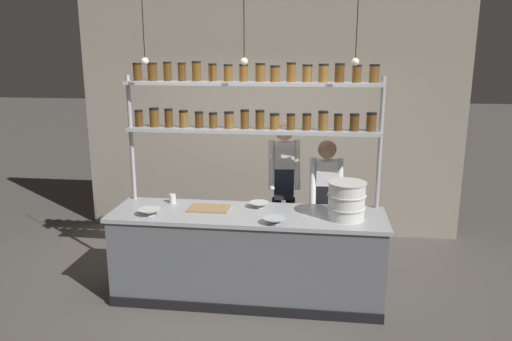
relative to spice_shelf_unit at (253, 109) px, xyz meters
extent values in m
plane|color=#5B5651|center=(-0.01, -0.33, -1.92)|extent=(40.00, 40.00, 0.00)
cube|color=#9E9384|center=(-0.01, 1.68, -0.33)|extent=(5.15, 0.12, 3.19)
cube|color=slate|center=(-0.01, -0.33, -1.48)|extent=(2.69, 0.72, 0.88)
cube|color=#ADAFB5|center=(-0.01, -0.33, -1.02)|extent=(2.75, 0.76, 0.04)
cube|color=black|center=(-0.01, -0.69, -1.87)|extent=(2.69, 0.03, 0.10)
cylinder|color=#ADAFB5|center=(-1.31, 0.00, -0.80)|extent=(0.04, 0.04, 2.26)
cylinder|color=#ADAFB5|center=(1.29, 0.00, -0.80)|extent=(0.04, 0.04, 2.26)
cube|color=#ADAFB5|center=(-0.01, 0.00, -0.22)|extent=(2.59, 0.28, 0.04)
cylinder|color=#513314|center=(-1.21, 0.00, -0.13)|extent=(0.08, 0.08, 0.15)
cylinder|color=black|center=(-1.21, 0.00, -0.04)|extent=(0.09, 0.09, 0.02)
cylinder|color=brown|center=(-1.04, 0.00, -0.12)|extent=(0.10, 0.10, 0.18)
cylinder|color=black|center=(-1.04, 0.00, -0.02)|extent=(0.10, 0.10, 0.02)
cylinder|color=#513314|center=(-0.89, 0.00, -0.12)|extent=(0.09, 0.09, 0.17)
cylinder|color=black|center=(-0.89, 0.00, -0.02)|extent=(0.09, 0.09, 0.02)
cylinder|color=brown|center=(-0.73, 0.00, -0.13)|extent=(0.09, 0.09, 0.16)
cylinder|color=black|center=(-0.73, 0.00, -0.04)|extent=(0.09, 0.09, 0.02)
cylinder|color=#513314|center=(-0.56, 0.00, -0.13)|extent=(0.09, 0.09, 0.15)
cylinder|color=black|center=(-0.56, 0.00, -0.05)|extent=(0.09, 0.09, 0.02)
cylinder|color=brown|center=(-0.41, 0.00, -0.14)|extent=(0.09, 0.09, 0.14)
cylinder|color=black|center=(-0.41, 0.00, -0.05)|extent=(0.09, 0.09, 0.02)
cylinder|color=brown|center=(-0.25, 0.00, -0.13)|extent=(0.10, 0.10, 0.15)
cylinder|color=black|center=(-0.25, 0.00, -0.04)|extent=(0.10, 0.10, 0.02)
cylinder|color=brown|center=(-0.08, 0.00, -0.12)|extent=(0.09, 0.09, 0.18)
cylinder|color=black|center=(-0.08, 0.00, -0.02)|extent=(0.09, 0.09, 0.02)
cylinder|color=brown|center=(0.07, 0.00, -0.12)|extent=(0.09, 0.09, 0.17)
cylinder|color=black|center=(0.07, 0.00, -0.02)|extent=(0.09, 0.09, 0.02)
cylinder|color=brown|center=(0.22, 0.00, -0.14)|extent=(0.10, 0.10, 0.14)
cylinder|color=black|center=(0.22, 0.00, -0.05)|extent=(0.10, 0.10, 0.02)
cylinder|color=brown|center=(0.39, 0.00, -0.13)|extent=(0.09, 0.09, 0.14)
cylinder|color=black|center=(0.39, 0.00, -0.05)|extent=(0.09, 0.09, 0.02)
cylinder|color=brown|center=(0.55, 0.00, -0.13)|extent=(0.09, 0.09, 0.15)
cylinder|color=black|center=(0.55, 0.00, -0.05)|extent=(0.09, 0.09, 0.02)
cylinder|color=brown|center=(0.71, 0.00, -0.12)|extent=(0.10, 0.10, 0.17)
cylinder|color=black|center=(0.71, 0.00, -0.02)|extent=(0.10, 0.10, 0.02)
cylinder|color=#513314|center=(0.86, 0.00, -0.13)|extent=(0.08, 0.08, 0.15)
cylinder|color=black|center=(0.86, 0.00, -0.05)|extent=(0.09, 0.09, 0.02)
cylinder|color=#513314|center=(1.02, 0.00, -0.13)|extent=(0.09, 0.09, 0.15)
cylinder|color=black|center=(1.02, 0.00, -0.04)|extent=(0.09, 0.09, 0.02)
cylinder|color=brown|center=(1.19, 0.00, -0.12)|extent=(0.10, 0.10, 0.17)
cylinder|color=black|center=(1.19, 0.00, -0.03)|extent=(0.10, 0.10, 0.02)
cube|color=#ADAFB5|center=(-0.01, 0.00, 0.25)|extent=(2.59, 0.28, 0.04)
cylinder|color=#513314|center=(-1.20, 0.00, 0.35)|extent=(0.09, 0.09, 0.16)
cylinder|color=black|center=(-1.20, 0.00, 0.44)|extent=(0.09, 0.09, 0.02)
cylinder|color=#513314|center=(-1.04, 0.00, 0.35)|extent=(0.10, 0.10, 0.16)
cylinder|color=black|center=(-1.04, 0.00, 0.45)|extent=(0.10, 0.10, 0.02)
cylinder|color=#513314|center=(-0.88, 0.00, 0.36)|extent=(0.08, 0.08, 0.17)
cylinder|color=black|center=(-0.88, 0.00, 0.46)|extent=(0.09, 0.09, 0.02)
cylinder|color=#513314|center=(-0.73, 0.00, 0.36)|extent=(0.08, 0.08, 0.17)
cylinder|color=black|center=(-0.73, 0.00, 0.45)|extent=(0.08, 0.08, 0.02)
cylinder|color=brown|center=(-0.57, 0.00, 0.36)|extent=(0.09, 0.09, 0.18)
cylinder|color=black|center=(-0.57, 0.00, 0.46)|extent=(0.09, 0.09, 0.02)
cylinder|color=brown|center=(-0.41, 0.00, 0.35)|extent=(0.08, 0.08, 0.16)
cylinder|color=black|center=(-0.41, 0.00, 0.44)|extent=(0.09, 0.09, 0.02)
cylinder|color=brown|center=(-0.25, 0.00, 0.35)|extent=(0.09, 0.09, 0.15)
cylinder|color=black|center=(-0.25, 0.00, 0.43)|extent=(0.09, 0.09, 0.02)
cylinder|color=brown|center=(-0.09, 0.00, 0.35)|extent=(0.09, 0.09, 0.15)
cylinder|color=black|center=(-0.09, 0.00, 0.43)|extent=(0.09, 0.09, 0.02)
cylinder|color=brown|center=(0.08, 0.00, 0.35)|extent=(0.10, 0.10, 0.16)
cylinder|color=black|center=(0.08, 0.00, 0.44)|extent=(0.10, 0.10, 0.02)
cylinder|color=brown|center=(0.22, 0.00, 0.34)|extent=(0.10, 0.10, 0.14)
cylinder|color=black|center=(0.22, 0.00, 0.42)|extent=(0.10, 0.10, 0.02)
cylinder|color=brown|center=(0.38, 0.00, 0.36)|extent=(0.09, 0.09, 0.17)
cylinder|color=black|center=(0.38, 0.00, 0.45)|extent=(0.09, 0.09, 0.02)
cylinder|color=brown|center=(0.54, 0.00, 0.35)|extent=(0.10, 0.10, 0.15)
cylinder|color=black|center=(0.54, 0.00, 0.43)|extent=(0.10, 0.10, 0.02)
cylinder|color=brown|center=(0.70, 0.00, 0.35)|extent=(0.10, 0.10, 0.16)
cylinder|color=black|center=(0.70, 0.00, 0.44)|extent=(0.10, 0.10, 0.02)
cylinder|color=#513314|center=(0.86, 0.00, 0.35)|extent=(0.10, 0.10, 0.16)
cylinder|color=black|center=(0.86, 0.00, 0.45)|extent=(0.10, 0.10, 0.02)
cylinder|color=brown|center=(1.02, 0.00, 0.35)|extent=(0.09, 0.09, 0.15)
cylinder|color=black|center=(1.02, 0.00, 0.43)|extent=(0.09, 0.09, 0.02)
cylinder|color=brown|center=(1.19, 0.00, 0.35)|extent=(0.10, 0.10, 0.16)
cylinder|color=black|center=(1.19, 0.00, 0.44)|extent=(0.10, 0.10, 0.02)
cylinder|color=black|center=(0.21, 0.49, -1.51)|extent=(0.11, 0.11, 0.84)
cylinder|color=black|center=(0.37, 0.51, -1.51)|extent=(0.11, 0.11, 0.84)
cube|color=#232838|center=(0.29, 0.50, -0.91)|extent=(0.24, 0.20, 0.36)
cube|color=white|center=(0.29, 0.50, -0.58)|extent=(0.24, 0.21, 0.30)
sphere|color=beige|center=(0.29, 0.50, -0.30)|extent=(0.22, 0.22, 0.22)
cylinder|color=white|center=(0.15, 0.42, -0.68)|extent=(0.10, 0.26, 0.55)
cylinder|color=white|center=(0.44, 0.46, -0.68)|extent=(0.10, 0.26, 0.55)
cylinder|color=black|center=(0.69, 0.25, -1.55)|extent=(0.11, 0.11, 0.76)
cylinder|color=black|center=(0.85, 0.26, -1.55)|extent=(0.11, 0.11, 0.76)
cube|color=black|center=(0.77, 0.25, -1.00)|extent=(0.23, 0.18, 0.33)
cube|color=white|center=(0.77, 0.25, -0.70)|extent=(0.23, 0.19, 0.27)
sphere|color=#A37A5B|center=(0.77, 0.25, -0.45)|extent=(0.20, 0.20, 0.20)
cylinder|color=white|center=(0.63, 0.19, -0.79)|extent=(0.08, 0.24, 0.50)
cylinder|color=white|center=(0.91, 0.20, -0.79)|extent=(0.08, 0.24, 0.50)
cylinder|color=white|center=(0.96, -0.38, -0.95)|extent=(0.35, 0.35, 0.11)
cylinder|color=silver|center=(0.96, -0.38, -0.89)|extent=(0.37, 0.37, 0.01)
cylinder|color=white|center=(0.96, -0.38, -0.83)|extent=(0.35, 0.35, 0.11)
cylinder|color=silver|center=(0.96, -0.38, -0.77)|extent=(0.37, 0.37, 0.01)
cylinder|color=white|center=(0.96, -0.38, -0.71)|extent=(0.35, 0.35, 0.11)
cylinder|color=silver|center=(0.96, -0.38, -0.64)|extent=(0.37, 0.37, 0.01)
cube|color=#A88456|center=(-0.41, -0.28, -0.99)|extent=(0.40, 0.26, 0.02)
cylinder|color=silver|center=(0.08, -0.14, -1.00)|extent=(0.09, 0.09, 0.01)
cone|color=silver|center=(0.08, -0.14, -0.98)|extent=(0.21, 0.21, 0.06)
cylinder|color=silver|center=(0.29, -0.62, -1.00)|extent=(0.10, 0.10, 0.01)
cone|color=silver|center=(0.29, -0.62, -0.97)|extent=(0.22, 0.22, 0.06)
cylinder|color=silver|center=(-0.96, -0.52, -1.00)|extent=(0.10, 0.10, 0.01)
cone|color=silver|center=(-0.96, -0.52, -0.97)|extent=(0.23, 0.23, 0.06)
cylinder|color=silver|center=(-0.85, -0.11, -0.96)|extent=(0.07, 0.07, 0.10)
cylinder|color=#B2B7BC|center=(0.93, -0.10, -0.95)|extent=(0.09, 0.09, 0.11)
cylinder|color=black|center=(-0.99, -0.33, 0.85)|extent=(0.01, 0.01, 0.74)
sphere|color=#F9E5B2|center=(-0.99, -0.33, 0.48)|extent=(0.07, 0.07, 0.07)
cylinder|color=black|center=(-0.04, -0.33, 0.85)|extent=(0.01, 0.01, 0.74)
sphere|color=#F9E5B2|center=(-0.04, -0.33, 0.48)|extent=(0.07, 0.07, 0.07)
cylinder|color=black|center=(0.98, -0.33, 0.85)|extent=(0.01, 0.01, 0.74)
sphere|color=#F9E5B2|center=(0.98, -0.33, 0.48)|extent=(0.07, 0.07, 0.07)
camera|label=1|loc=(0.68, -5.02, 0.59)|focal=35.00mm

